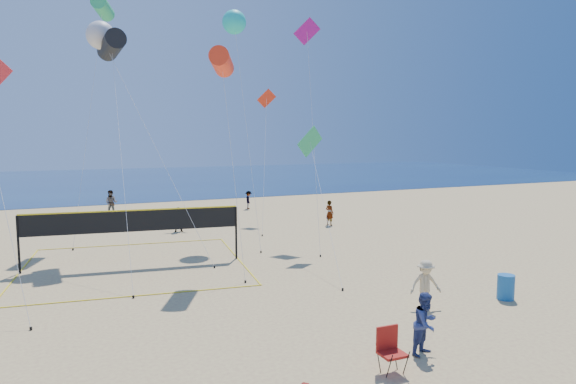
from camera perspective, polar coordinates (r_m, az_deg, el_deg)
name	(u,v)px	position (r m, az deg, el deg)	size (l,w,h in m)	color
ocean	(106,181)	(71.60, -19.56, 1.18)	(140.00, 50.00, 0.03)	navy
bystander_a	(426,323)	(14.79, 15.05, -13.92)	(0.84, 0.65, 1.72)	navy
bystander_b	(425,284)	(18.48, 15.03, -9.87)	(1.09, 0.63, 1.69)	#CFB88A
far_person_1	(178,219)	(32.46, -12.07, -3.00)	(1.41, 0.45, 1.52)	gray
far_person_2	(330,213)	(34.07, 4.64, -2.33)	(0.61, 0.40, 1.66)	gray
far_person_3	(111,203)	(40.46, -19.04, -1.14)	(0.91, 0.71, 1.88)	gray
far_person_4	(249,200)	(41.71, -4.39, -0.89)	(0.94, 0.54, 1.46)	gray
camp_chair	(390,347)	(13.65, 11.26, -16.52)	(0.63, 0.77, 1.27)	#A21912
trash_barrel	(506,287)	(20.50, 23.04, -9.69)	(0.60, 0.60, 0.90)	#185BA2
volleyball_net	(133,227)	(24.36, -16.82, -3.75)	(10.75, 10.62, 2.59)	black
kite_1	(112,45)	(28.73, -19.02, 15.17)	(1.30, 10.64, 11.21)	black
kite_2	(222,62)	(23.49, -7.38, 14.11)	(1.65, 4.32, 9.72)	#FF3617
kite_4	(311,148)	(25.65, 2.60, 4.95)	(2.71, 6.91, 6.43)	#32BB6C
kite_5	(308,44)	(31.33, 2.21, 16.08)	(3.05, 6.61, 12.89)	#B81387
kite_6	(101,35)	(29.10, -20.11, 16.02)	(4.88, 7.54, 11.76)	silver
kite_7	(234,22)	(31.97, -6.00, 18.25)	(1.77, 6.77, 13.29)	#1ECDC0
kite_8	(103,8)	(33.31, -19.89, 18.66)	(3.03, 5.21, 13.86)	#32BB6C
kite_9	(266,108)	(36.52, -2.43, 9.34)	(3.58, 6.80, 9.25)	#FF3617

